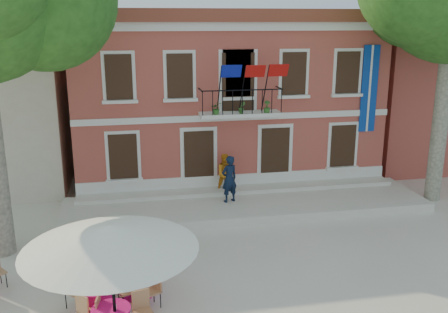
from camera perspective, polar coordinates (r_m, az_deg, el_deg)
ground at (r=15.24m, az=-1.07°, el=-12.29°), size 90.00×90.00×0.00m
main_building at (r=23.92m, az=-0.49°, el=7.40°), size 13.50×9.59×7.50m
neighbor_east at (r=29.52m, az=22.85°, el=6.61°), size 9.40×9.40×6.40m
terrace at (r=19.49m, az=2.52°, el=-5.49°), size 14.00×3.40×0.30m
patio_umbrella at (r=11.10m, az=-12.91°, el=-9.00°), size 3.83×3.83×2.85m
pedestrian_navy at (r=19.05m, az=0.61°, el=-2.58°), size 0.78×0.65×1.83m
pedestrian_orange at (r=20.09m, az=0.21°, el=-1.95°), size 0.82×0.66×1.61m
cafe_table_3 at (r=13.11m, az=-14.23°, el=-15.57°), size 1.85×1.75×0.95m
cafe_table_4 at (r=13.76m, az=-9.90°, el=-13.75°), size 1.68×1.87×0.95m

